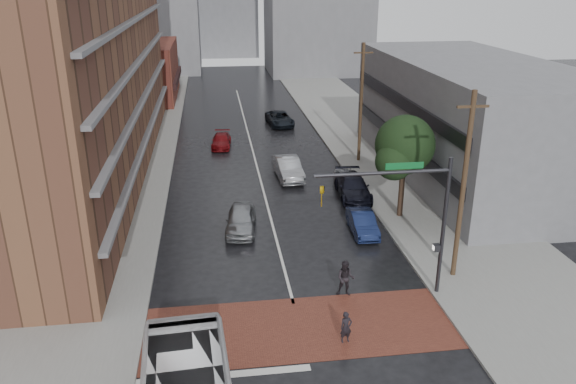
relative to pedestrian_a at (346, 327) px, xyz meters
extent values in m
plane|color=black|center=(-1.82, 0.80, -0.74)|extent=(160.00, 160.00, 0.00)
cube|color=brown|center=(-1.82, 1.30, -0.73)|extent=(14.00, 5.00, 0.02)
cube|color=gray|center=(-13.32, 25.80, -0.67)|extent=(9.00, 90.00, 0.15)
cube|color=gray|center=(9.68, 25.80, -0.67)|extent=(9.00, 90.00, 0.15)
cube|color=brown|center=(-13.82, 54.80, 2.76)|extent=(8.00, 16.00, 7.00)
cube|color=slate|center=(14.68, 20.80, 3.76)|extent=(11.00, 26.00, 9.00)
cylinder|color=#332319|center=(6.68, 12.80, 1.26)|extent=(0.36, 0.36, 4.00)
sphere|color=#1B3116|center=(6.68, 12.80, 4.26)|extent=(3.80, 3.80, 3.80)
sphere|color=#1B3116|center=(5.78, 12.00, 3.46)|extent=(2.40, 2.40, 2.40)
sphere|color=#1B3116|center=(7.48, 13.60, 3.66)|extent=(2.60, 2.60, 2.60)
cylinder|color=#2D2D33|center=(5.48, 3.30, 2.86)|extent=(0.20, 0.20, 7.20)
cylinder|color=#2D2D33|center=(2.28, 3.30, 5.86)|extent=(6.40, 0.16, 0.16)
imported|color=gold|center=(-0.52, 3.30, 4.86)|extent=(0.20, 0.16, 1.00)
cube|color=#0C5926|center=(3.28, 3.30, 6.16)|extent=(1.80, 0.05, 0.30)
cube|color=#2D2D33|center=(5.23, 3.30, 1.86)|extent=(0.30, 0.30, 0.35)
cylinder|color=#473321|center=(6.98, 4.80, 4.26)|extent=(0.26, 0.26, 10.00)
cube|color=#473321|center=(6.98, 4.80, 8.46)|extent=(1.60, 0.12, 0.12)
cylinder|color=#473321|center=(6.98, 24.80, 4.26)|extent=(0.26, 0.26, 10.00)
cube|color=#473321|center=(6.98, 24.80, 8.46)|extent=(1.60, 0.12, 0.12)
imported|color=black|center=(0.00, 0.00, 0.00)|extent=(0.60, 0.46, 1.49)
imported|color=black|center=(0.87, 3.80, 0.19)|extent=(1.09, 0.96, 1.87)
imported|color=#929599|center=(-3.86, 12.09, 0.02)|extent=(2.33, 4.67, 1.53)
imported|color=#B3B6BB|center=(0.39, 21.39, 0.09)|extent=(2.11, 5.17, 1.67)
imported|color=maroon|center=(-4.62, 30.81, -0.14)|extent=(2.06, 4.32, 1.21)
imported|color=black|center=(1.77, 38.16, -0.02)|extent=(2.92, 5.43, 1.45)
imported|color=#141F46|center=(3.60, 10.80, -0.08)|extent=(1.55, 4.06, 1.32)
imported|color=black|center=(4.48, 16.80, 0.02)|extent=(2.47, 5.42, 1.54)
imported|color=#AEB1B6|center=(4.48, 18.64, -0.10)|extent=(1.55, 3.78, 1.28)
camera|label=1|loc=(-5.28, -20.04, 14.28)|focal=35.00mm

